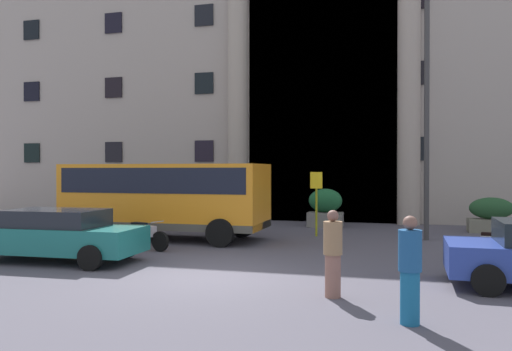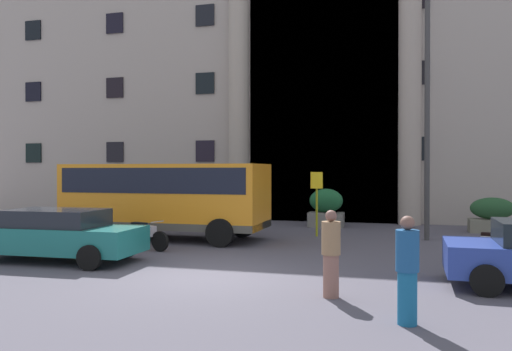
{
  "view_description": "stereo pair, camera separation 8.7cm",
  "coord_description": "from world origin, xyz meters",
  "px_view_note": "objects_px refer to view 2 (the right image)",
  "views": [
    {
      "loc": [
        4.01,
        -10.73,
        2.41
      ],
      "look_at": [
        -0.25,
        5.09,
        2.25
      ],
      "focal_mm": 35.48,
      "sensor_mm": 36.0,
      "label": 1
    },
    {
      "loc": [
        4.1,
        -10.71,
        2.41
      ],
      "look_at": [
        -0.25,
        5.09,
        2.25
      ],
      "focal_mm": 35.48,
      "sensor_mm": 36.0,
      "label": 2
    }
  ],
  "objects_px": {
    "motorcycle_far_end": "(498,248)",
    "hedge_planter_entrance_left": "(492,216)",
    "motorcycle_near_kerb": "(26,231)",
    "pedestrian_man_red_shirt": "(407,270)",
    "lamppost_plaza_centre": "(427,94)",
    "hedge_planter_far_east": "(109,207)",
    "parked_compact_extra": "(56,234)",
    "orange_minibus": "(166,194)",
    "pedestrian_woman_dark_dress": "(331,254)",
    "bus_stop_sign": "(317,196)",
    "hedge_planter_entrance_right": "(326,208)",
    "scooter_by_planter": "(142,235)"
  },
  "relations": [
    {
      "from": "parked_compact_extra",
      "to": "pedestrian_woman_dark_dress",
      "type": "bearing_deg",
      "value": -15.77
    },
    {
      "from": "hedge_planter_entrance_left",
      "to": "pedestrian_woman_dark_dress",
      "type": "relative_size",
      "value": 1.02
    },
    {
      "from": "bus_stop_sign",
      "to": "hedge_planter_entrance_right",
      "type": "xyz_separation_m",
      "value": [
        -0.08,
        3.22,
        -0.68
      ]
    },
    {
      "from": "hedge_planter_entrance_right",
      "to": "pedestrian_woman_dark_dress",
      "type": "xyz_separation_m",
      "value": [
        1.67,
        -12.0,
        0.05
      ]
    },
    {
      "from": "hedge_planter_entrance_right",
      "to": "scooter_by_planter",
      "type": "relative_size",
      "value": 0.86
    },
    {
      "from": "orange_minibus",
      "to": "hedge_planter_far_east",
      "type": "bearing_deg",
      "value": 137.58
    },
    {
      "from": "hedge_planter_entrance_right",
      "to": "lamppost_plaza_centre",
      "type": "relative_size",
      "value": 0.19
    },
    {
      "from": "pedestrian_man_red_shirt",
      "to": "hedge_planter_far_east",
      "type": "bearing_deg",
      "value": 94.34
    },
    {
      "from": "hedge_planter_entrance_right",
      "to": "parked_compact_extra",
      "type": "bearing_deg",
      "value": -119.94
    },
    {
      "from": "hedge_planter_far_east",
      "to": "parked_compact_extra",
      "type": "height_order",
      "value": "hedge_planter_far_east"
    },
    {
      "from": "orange_minibus",
      "to": "parked_compact_extra",
      "type": "relative_size",
      "value": 1.52
    },
    {
      "from": "bus_stop_sign",
      "to": "scooter_by_planter",
      "type": "xyz_separation_m",
      "value": [
        -4.66,
        -4.48,
        -1.01
      ]
    },
    {
      "from": "parked_compact_extra",
      "to": "motorcycle_far_end",
      "type": "xyz_separation_m",
      "value": [
        11.19,
        2.47,
        -0.26
      ]
    },
    {
      "from": "motorcycle_far_end",
      "to": "lamppost_plaza_centre",
      "type": "relative_size",
      "value": 0.22
    },
    {
      "from": "motorcycle_near_kerb",
      "to": "orange_minibus",
      "type": "bearing_deg",
      "value": 18.93
    },
    {
      "from": "hedge_planter_entrance_right",
      "to": "pedestrian_man_red_shirt",
      "type": "distance_m",
      "value": 13.73
    },
    {
      "from": "motorcycle_far_end",
      "to": "scooter_by_planter",
      "type": "height_order",
      "value": "same"
    },
    {
      "from": "scooter_by_planter",
      "to": "pedestrian_woman_dark_dress",
      "type": "height_order",
      "value": "pedestrian_woman_dark_dress"
    },
    {
      "from": "hedge_planter_entrance_right",
      "to": "lamppost_plaza_centre",
      "type": "height_order",
      "value": "lamppost_plaza_centre"
    },
    {
      "from": "hedge_planter_far_east",
      "to": "lamppost_plaza_centre",
      "type": "relative_size",
      "value": 0.24
    },
    {
      "from": "orange_minibus",
      "to": "parked_compact_extra",
      "type": "bearing_deg",
      "value": -100.65
    },
    {
      "from": "pedestrian_woman_dark_dress",
      "to": "hedge_planter_far_east",
      "type": "bearing_deg",
      "value": 87.27
    },
    {
      "from": "motorcycle_near_kerb",
      "to": "lamppost_plaza_centre",
      "type": "bearing_deg",
      "value": 5.43
    },
    {
      "from": "lamppost_plaza_centre",
      "to": "motorcycle_near_kerb",
      "type": "bearing_deg",
      "value": -159.43
    },
    {
      "from": "hedge_planter_entrance_right",
      "to": "pedestrian_woman_dark_dress",
      "type": "distance_m",
      "value": 12.12
    },
    {
      "from": "motorcycle_near_kerb",
      "to": "pedestrian_man_red_shirt",
      "type": "relative_size",
      "value": 1.15
    },
    {
      "from": "hedge_planter_entrance_left",
      "to": "scooter_by_planter",
      "type": "distance_m",
      "value": 13.27
    },
    {
      "from": "hedge_planter_entrance_right",
      "to": "motorcycle_far_end",
      "type": "relative_size",
      "value": 0.84
    },
    {
      "from": "motorcycle_near_kerb",
      "to": "scooter_by_planter",
      "type": "bearing_deg",
      "value": -12.23
    },
    {
      "from": "hedge_planter_entrance_right",
      "to": "lamppost_plaza_centre",
      "type": "xyz_separation_m",
      "value": [
        3.9,
        -3.2,
        4.25
      ]
    },
    {
      "from": "parked_compact_extra",
      "to": "scooter_by_planter",
      "type": "height_order",
      "value": "parked_compact_extra"
    },
    {
      "from": "orange_minibus",
      "to": "motorcycle_near_kerb",
      "type": "bearing_deg",
      "value": -145.63
    },
    {
      "from": "parked_compact_extra",
      "to": "orange_minibus",
      "type": "bearing_deg",
      "value": 77.36
    },
    {
      "from": "hedge_planter_entrance_right",
      "to": "motorcycle_far_end",
      "type": "distance_m",
      "value": 9.35
    },
    {
      "from": "hedge_planter_far_east",
      "to": "pedestrian_woman_dark_dress",
      "type": "distance_m",
      "value": 16.35
    },
    {
      "from": "pedestrian_man_red_shirt",
      "to": "lamppost_plaza_centre",
      "type": "height_order",
      "value": "lamppost_plaza_centre"
    },
    {
      "from": "bus_stop_sign",
      "to": "hedge_planter_entrance_left",
      "type": "relative_size",
      "value": 1.39
    },
    {
      "from": "bus_stop_sign",
      "to": "pedestrian_man_red_shirt",
      "type": "distance_m",
      "value": 10.61
    },
    {
      "from": "hedge_planter_entrance_right",
      "to": "pedestrian_man_red_shirt",
      "type": "xyz_separation_m",
      "value": [
        3.03,
        -13.39,
        0.07
      ]
    },
    {
      "from": "bus_stop_sign",
      "to": "motorcycle_far_end",
      "type": "xyz_separation_m",
      "value": [
        5.28,
        -4.44,
        -1.01
      ]
    },
    {
      "from": "hedge_planter_entrance_right",
      "to": "hedge_planter_far_east",
      "type": "distance_m",
      "value": 10.1
    },
    {
      "from": "motorcycle_far_end",
      "to": "hedge_planter_entrance_left",
      "type": "bearing_deg",
      "value": 96.03
    },
    {
      "from": "scooter_by_planter",
      "to": "hedge_planter_entrance_right",
      "type": "bearing_deg",
      "value": 75.49
    },
    {
      "from": "lamppost_plaza_centre",
      "to": "hedge_planter_entrance_left",
      "type": "bearing_deg",
      "value": 47.82
    },
    {
      "from": "parked_compact_extra",
      "to": "bus_stop_sign",
      "type": "bearing_deg",
      "value": 47.74
    },
    {
      "from": "pedestrian_woman_dark_dress",
      "to": "parked_compact_extra",
      "type": "bearing_deg",
      "value": 117.27
    },
    {
      "from": "orange_minibus",
      "to": "hedge_planter_far_east",
      "type": "height_order",
      "value": "orange_minibus"
    },
    {
      "from": "scooter_by_planter",
      "to": "lamppost_plaza_centre",
      "type": "distance_m",
      "value": 10.64
    },
    {
      "from": "bus_stop_sign",
      "to": "lamppost_plaza_centre",
      "type": "relative_size",
      "value": 0.27
    },
    {
      "from": "bus_stop_sign",
      "to": "hedge_planter_far_east",
      "type": "xyz_separation_m",
      "value": [
        -10.15,
        2.59,
        -0.75
      ]
    }
  ]
}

